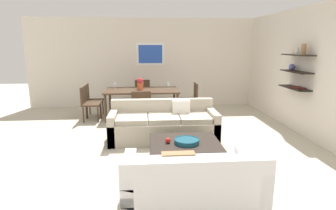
# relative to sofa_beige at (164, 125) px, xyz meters

# --- Properties ---
(ground_plane) EXTENTS (18.00, 18.00, 0.00)m
(ground_plane) POSITION_rel_sofa_beige_xyz_m (-0.02, -0.34, -0.29)
(ground_plane) COLOR #BCB29E
(back_wall_unit) EXTENTS (8.40, 0.09, 2.70)m
(back_wall_unit) POSITION_rel_sofa_beige_xyz_m (0.28, 3.19, 1.06)
(back_wall_unit) COLOR silver
(back_wall_unit) RESTS_ON ground
(right_wall_shelf_unit) EXTENTS (0.34, 8.20, 2.70)m
(right_wall_shelf_unit) POSITION_rel_sofa_beige_xyz_m (3.01, 0.26, 1.06)
(right_wall_shelf_unit) COLOR silver
(right_wall_shelf_unit) RESTS_ON ground
(sofa_beige) EXTENTS (2.16, 0.90, 0.78)m
(sofa_beige) POSITION_rel_sofa_beige_xyz_m (0.00, 0.00, 0.00)
(sofa_beige) COLOR #B2A893
(sofa_beige) RESTS_ON ground
(loveseat_white) EXTENTS (1.59, 0.90, 0.78)m
(loveseat_white) POSITION_rel_sofa_beige_xyz_m (0.17, -2.50, 0.00)
(loveseat_white) COLOR white
(loveseat_white) RESTS_ON ground
(coffee_table) EXTENTS (1.12, 1.01, 0.38)m
(coffee_table) POSITION_rel_sofa_beige_xyz_m (0.27, -1.25, -0.10)
(coffee_table) COLOR black
(coffee_table) RESTS_ON ground
(decorative_bowl) EXTENTS (0.40, 0.40, 0.07)m
(decorative_bowl) POSITION_rel_sofa_beige_xyz_m (0.29, -1.30, 0.13)
(decorative_bowl) COLOR navy
(decorative_bowl) RESTS_ON coffee_table
(apple_on_coffee_table) EXTENTS (0.09, 0.09, 0.09)m
(apple_on_coffee_table) POSITION_rel_sofa_beige_xyz_m (-0.01, -1.26, 0.13)
(apple_on_coffee_table) COLOR red
(apple_on_coffee_table) RESTS_ON coffee_table
(dining_table) EXTENTS (1.91, 1.00, 0.75)m
(dining_table) POSITION_rel_sofa_beige_xyz_m (-0.46, 1.77, 0.39)
(dining_table) COLOR #422D1E
(dining_table) RESTS_ON ground
(dining_chair_head) EXTENTS (0.44, 0.44, 0.88)m
(dining_chair_head) POSITION_rel_sofa_beige_xyz_m (-0.46, 2.68, 0.21)
(dining_chair_head) COLOR #422D1E
(dining_chair_head) RESTS_ON ground
(dining_chair_foot) EXTENTS (0.44, 0.44, 0.88)m
(dining_chair_foot) POSITION_rel_sofa_beige_xyz_m (-0.46, 0.86, 0.21)
(dining_chair_foot) COLOR #422D1E
(dining_chair_foot) RESTS_ON ground
(dining_chair_left_near) EXTENTS (0.44, 0.44, 0.88)m
(dining_chair_left_near) POSITION_rel_sofa_beige_xyz_m (-1.82, 1.55, 0.21)
(dining_chair_left_near) COLOR #422D1E
(dining_chair_left_near) RESTS_ON ground
(dining_chair_right_far) EXTENTS (0.44, 0.44, 0.88)m
(dining_chair_right_far) POSITION_rel_sofa_beige_xyz_m (0.90, 2.00, 0.21)
(dining_chair_right_far) COLOR #422D1E
(dining_chair_right_far) RESTS_ON ground
(dining_chair_left_far) EXTENTS (0.44, 0.44, 0.88)m
(dining_chair_left_far) POSITION_rel_sofa_beige_xyz_m (-1.82, 2.00, 0.21)
(dining_chair_left_far) COLOR #422D1E
(dining_chair_left_far) RESTS_ON ground
(wine_glass_head) EXTENTS (0.08, 0.08, 0.16)m
(wine_glass_head) POSITION_rel_sofa_beige_xyz_m (-0.46, 2.21, 0.57)
(wine_glass_head) COLOR silver
(wine_glass_head) RESTS_ON dining_table
(wine_glass_right_far) EXTENTS (0.07, 0.07, 0.17)m
(wine_glass_right_far) POSITION_rel_sofa_beige_xyz_m (0.24, 1.90, 0.58)
(wine_glass_right_far) COLOR silver
(wine_glass_right_far) RESTS_ON dining_table
(wine_glass_left_far) EXTENTS (0.07, 0.07, 0.17)m
(wine_glass_left_far) POSITION_rel_sofa_beige_xyz_m (-1.16, 1.90, 0.58)
(wine_glass_left_far) COLOR silver
(wine_glass_left_far) RESTS_ON dining_table
(centerpiece_vase) EXTENTS (0.16, 0.16, 0.31)m
(centerpiece_vase) POSITION_rel_sofa_beige_xyz_m (-0.50, 1.82, 0.62)
(centerpiece_vase) COLOR #D85933
(centerpiece_vase) RESTS_ON dining_table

